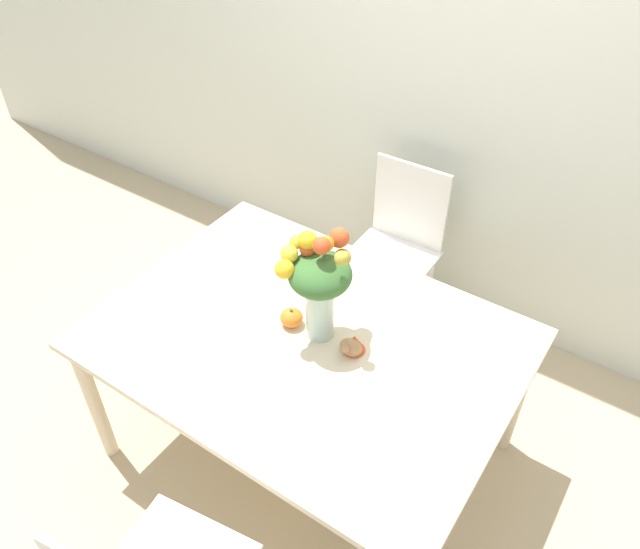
{
  "coord_description": "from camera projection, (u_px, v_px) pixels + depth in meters",
  "views": [
    {
      "loc": [
        0.97,
        -1.34,
        2.46
      ],
      "look_at": [
        0.03,
        0.05,
        1.03
      ],
      "focal_mm": 35.0,
      "sensor_mm": 36.0,
      "label": 1
    }
  ],
  "objects": [
    {
      "name": "ground_plane",
      "position": [
        308.0,
        447.0,
        2.86
      ],
      "size": [
        12.0,
        12.0,
        0.0
      ],
      "primitive_type": "plane",
      "color": "tan"
    },
    {
      "name": "dining_table",
      "position": [
        306.0,
        349.0,
        2.43
      ],
      "size": [
        1.58,
        1.16,
        0.73
      ],
      "color": "beige",
      "rests_on": "ground_plane"
    },
    {
      "name": "turkey_figurine",
      "position": [
        353.0,
        345.0,
        2.3
      ],
      "size": [
        0.09,
        0.12,
        0.07
      ],
      "color": "#A87A4C",
      "rests_on": "dining_table"
    },
    {
      "name": "pumpkin",
      "position": [
        292.0,
        317.0,
        2.41
      ],
      "size": [
        0.09,
        0.09,
        0.08
      ],
      "color": "orange",
      "rests_on": "dining_table"
    },
    {
      "name": "wall_back",
      "position": [
        469.0,
        68.0,
        2.78
      ],
      "size": [
        8.0,
        0.06,
        2.7
      ],
      "color": "silver",
      "rests_on": "ground_plane"
    },
    {
      "name": "flower_vase",
      "position": [
        319.0,
        281.0,
        2.23
      ],
      "size": [
        0.25,
        0.28,
        0.46
      ],
      "color": "#B2CCBC",
      "rests_on": "dining_table"
    },
    {
      "name": "dining_chair_near_window",
      "position": [
        395.0,
        249.0,
        3.2
      ],
      "size": [
        0.43,
        0.43,
        0.91
      ],
      "rotation": [
        0.0,
        0.0,
        0.02
      ],
      "color": "white",
      "rests_on": "ground_plane"
    }
  ]
}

